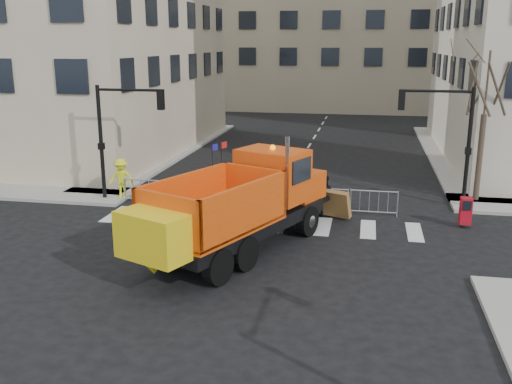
% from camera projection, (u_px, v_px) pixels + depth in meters
% --- Properties ---
extents(ground, '(120.00, 120.00, 0.00)m').
position_uv_depth(ground, '(232.00, 274.00, 18.45)').
color(ground, black).
rests_on(ground, ground).
extents(sidewalk_back, '(64.00, 5.00, 0.15)m').
position_uv_depth(sidewalk_back, '(275.00, 202.00, 26.50)').
color(sidewalk_back, gray).
rests_on(sidewalk_back, ground).
extents(traffic_light_left, '(0.18, 0.18, 5.40)m').
position_uv_depth(traffic_light_left, '(101.00, 144.00, 26.37)').
color(traffic_light_left, black).
rests_on(traffic_light_left, ground).
extents(traffic_light_right, '(0.18, 0.18, 5.40)m').
position_uv_depth(traffic_light_right, '(468.00, 149.00, 25.19)').
color(traffic_light_right, black).
rests_on(traffic_light_right, ground).
extents(crowd_barriers, '(12.60, 0.60, 1.10)m').
position_uv_depth(crowd_barriers, '(255.00, 196.00, 25.66)').
color(crowd_barriers, '#9EA0A5').
rests_on(crowd_barriers, ground).
extents(street_tree, '(3.00, 3.00, 7.50)m').
position_uv_depth(street_tree, '(483.00, 123.00, 25.73)').
color(street_tree, '#382B21').
rests_on(street_tree, ground).
extents(plow_truck, '(6.72, 10.77, 4.08)m').
position_uv_depth(plow_truck, '(237.00, 204.00, 19.86)').
color(plow_truck, black).
rests_on(plow_truck, ground).
extents(cop_a, '(0.77, 0.57, 1.94)m').
position_uv_depth(cop_a, '(287.00, 192.00, 24.70)').
color(cop_a, black).
rests_on(cop_a, ground).
extents(cop_b, '(1.02, 0.88, 1.80)m').
position_uv_depth(cop_b, '(323.00, 196.00, 24.42)').
color(cop_b, black).
rests_on(cop_b, ground).
extents(cop_c, '(1.09, 1.28, 2.06)m').
position_uv_depth(cop_c, '(297.00, 191.00, 24.60)').
color(cop_c, black).
rests_on(cop_c, ground).
extents(worker, '(1.29, 0.86, 1.86)m').
position_uv_depth(worker, '(121.00, 178.00, 26.75)').
color(worker, yellow).
rests_on(worker, sidewalk_back).
extents(newspaper_box, '(0.46, 0.41, 1.10)m').
position_uv_depth(newspaper_box, '(466.00, 211.00, 22.92)').
color(newspaper_box, '#B00D1B').
rests_on(newspaper_box, sidewalk_back).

